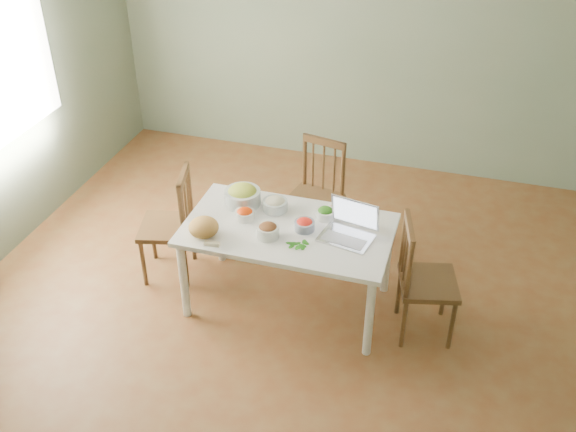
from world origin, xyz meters
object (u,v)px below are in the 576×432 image
(chair_far, at_px, (313,198))
(dining_table, at_px, (288,266))
(chair_left, at_px, (165,225))
(bowl_squash, at_px, (243,195))
(chair_right, at_px, (429,280))
(bread_boule, at_px, (204,227))
(laptop, at_px, (347,224))

(chair_far, bearing_deg, dining_table, -76.52)
(chair_left, distance_m, bowl_squash, 0.69)
(chair_left, bearing_deg, chair_far, 110.59)
(dining_table, height_order, bowl_squash, bowl_squash)
(chair_far, distance_m, chair_right, 1.31)
(chair_right, relative_size, bowl_squash, 3.43)
(chair_far, height_order, chair_left, chair_far)
(dining_table, xyz_separation_m, bread_boule, (-0.53, -0.26, 0.42))
(bowl_squash, bearing_deg, bread_boule, -104.51)
(chair_left, relative_size, bowl_squash, 3.43)
(chair_far, relative_size, chair_left, 1.01)
(chair_far, distance_m, bowl_squash, 0.77)
(dining_table, xyz_separation_m, chair_far, (-0.02, 0.78, 0.12))
(dining_table, bearing_deg, bread_boule, -154.17)
(chair_far, distance_m, bread_boule, 1.20)
(chair_right, bearing_deg, bread_boule, 85.14)
(chair_right, height_order, bowl_squash, chair_right)
(bowl_squash, bearing_deg, chair_right, -8.31)
(bowl_squash, relative_size, laptop, 0.76)
(dining_table, relative_size, bread_boule, 7.03)
(chair_far, relative_size, bowl_squash, 3.46)
(chair_left, bearing_deg, laptop, 71.79)
(chair_far, height_order, bread_boule, chair_far)
(chair_right, distance_m, bowl_squash, 1.49)
(chair_left, bearing_deg, bread_boule, 40.72)
(dining_table, xyz_separation_m, bowl_squash, (-0.41, 0.20, 0.43))
(chair_far, distance_m, laptop, 0.98)
(bread_boule, bearing_deg, bowl_squash, 75.49)
(dining_table, bearing_deg, chair_left, 175.31)
(chair_right, relative_size, bread_boule, 4.39)
(dining_table, bearing_deg, chair_far, 91.37)
(chair_far, bearing_deg, bowl_squash, -112.12)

